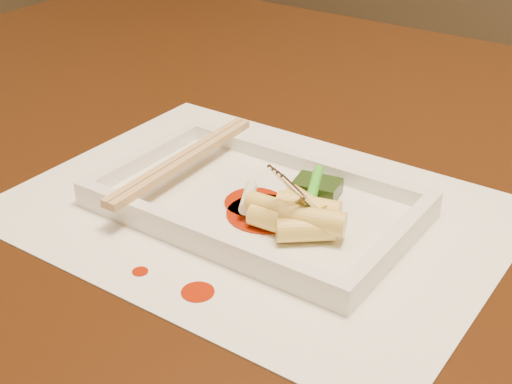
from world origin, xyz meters
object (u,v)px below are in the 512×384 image
Objects in this scene: chopstick_a at (179,158)px; fork at (346,134)px; table at (339,252)px; placemat at (256,211)px; plate_base at (256,207)px.

fork is (0.15, 0.02, 0.06)m from chopstick_a.
table is 0.16m from placemat.
plate_base is 0.11m from fork.
table is 10.00× the size of fork.
placemat reaches higher than table.
plate_base is at bearing -98.81° from table.
plate_base is (-0.02, -0.12, 0.11)m from table.
plate_base is at bearing 0.00° from chopstick_a.
table is 0.20m from chopstick_a.
plate_base is at bearing -165.58° from fork.
plate_base is 1.86× the size of fork.
chopstick_a is at bearing 180.00° from plate_base.
chopstick_a is at bearing -129.62° from table.
table is 7.33× the size of chopstick_a.
placemat is 2.86× the size of fork.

